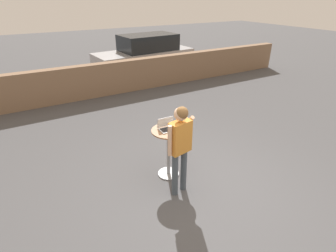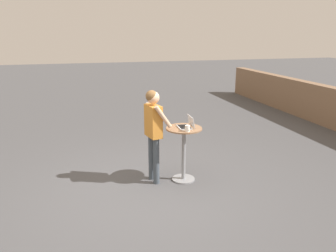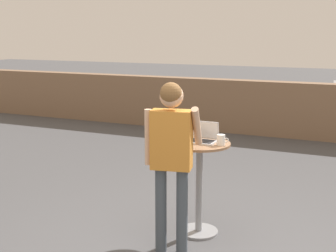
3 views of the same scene
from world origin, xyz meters
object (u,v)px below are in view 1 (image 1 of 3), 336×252
Objects in this scene: standing_person at (180,141)px; parked_car_near_street at (146,53)px; cafe_table at (169,146)px; coffee_mug at (180,125)px; laptop at (167,127)px.

parked_car_near_street is (3.14, 7.96, -0.25)m from standing_person.
coffee_mug reaches higher than cafe_table.
laptop is at bearing 81.20° from standing_person.
coffee_mug is at bearing -110.73° from parked_car_near_street.
parked_car_near_street is (3.05, 7.38, -0.23)m from laptop.
cafe_table is 8.06× the size of coffee_mug.
laptop is 0.20× the size of standing_person.
parked_car_near_street reaches higher than coffee_mug.
laptop is at bearing -112.46° from parked_car_near_street.
cafe_table is 3.03× the size of laptop.
coffee_mug is 7.96m from parked_car_near_street.
standing_person reaches higher than cafe_table.
laptop is 2.66× the size of coffee_mug.
laptop is (0.00, 0.05, 0.39)m from cafe_table.
parked_car_near_street is at bearing 69.27° from coffee_mug.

